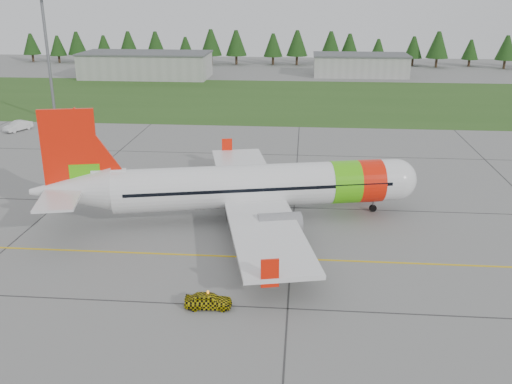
{
  "coord_description": "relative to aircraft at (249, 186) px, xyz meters",
  "views": [
    {
      "loc": [
        10.78,
        -35.46,
        21.43
      ],
      "look_at": [
        6.52,
        14.07,
        3.73
      ],
      "focal_mm": 40.0,
      "sensor_mm": 36.0,
      "label": 1
    }
  ],
  "objects": [
    {
      "name": "taxi_guideline",
      "position": [
        -5.63,
        -8.87,
        -3.27
      ],
      "size": [
        120.0,
        0.25,
        0.02
      ],
      "primitive_type": "cube",
      "color": "gold",
      "rests_on": "ground"
    },
    {
      "name": "grass_strip",
      "position": [
        -5.63,
        65.13,
        -3.27
      ],
      "size": [
        320.0,
        50.0,
        0.03
      ],
      "primitive_type": "cube",
      "color": "#30561E",
      "rests_on": "ground"
    },
    {
      "name": "treeline",
      "position": [
        -5.63,
        121.13,
        1.72
      ],
      "size": [
        160.0,
        8.0,
        10.0
      ],
      "primitive_type": null,
      "color": "#1C3F14",
      "rests_on": "ground"
    },
    {
      "name": "service_van",
      "position": [
        -40.66,
        33.72,
        -0.91
      ],
      "size": [
        2.15,
        2.1,
        4.75
      ],
      "primitive_type": "imported",
      "rotation": [
        0.0,
        0.0,
        -0.41
      ],
      "color": "silver",
      "rests_on": "ground"
    },
    {
      "name": "follow_me_car",
      "position": [
        -1.28,
        -17.19,
        -1.59
      ],
      "size": [
        1.23,
        1.42,
        3.38
      ],
      "primitive_type": "imported",
      "rotation": [
        0.0,
        0.0,
        1.63
      ],
      "color": "yellow",
      "rests_on": "ground"
    },
    {
      "name": "hangar_east",
      "position": [
        19.37,
        101.13,
        -0.68
      ],
      "size": [
        24.0,
        12.0,
        5.2
      ],
      "primitive_type": "cube",
      "color": "#A8A8A3",
      "rests_on": "ground"
    },
    {
      "name": "aircraft",
      "position": [
        0.0,
        0.0,
        0.0
      ],
      "size": [
        37.13,
        34.82,
        11.38
      ],
      "rotation": [
        0.0,
        0.0,
        0.22
      ],
      "color": "white",
      "rests_on": "ground"
    },
    {
      "name": "floodlight_mast",
      "position": [
        -37.63,
        41.13,
        6.72
      ],
      "size": [
        0.5,
        0.5,
        20.0
      ],
      "primitive_type": "cylinder",
      "color": "slate",
      "rests_on": "ground"
    },
    {
      "name": "ground",
      "position": [
        -5.63,
        -16.87,
        -3.28
      ],
      "size": [
        320.0,
        320.0,
        0.0
      ],
      "primitive_type": "plane",
      "color": "gray",
      "rests_on": "ground"
    },
    {
      "name": "hangar_west",
      "position": [
        -35.63,
        93.13,
        -0.28
      ],
      "size": [
        32.0,
        14.0,
        6.0
      ],
      "primitive_type": "cube",
      "color": "#A8A8A3",
      "rests_on": "ground"
    }
  ]
}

